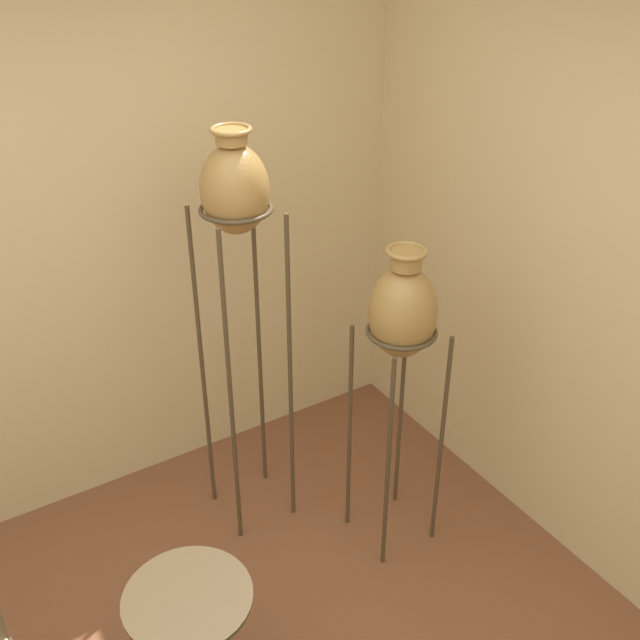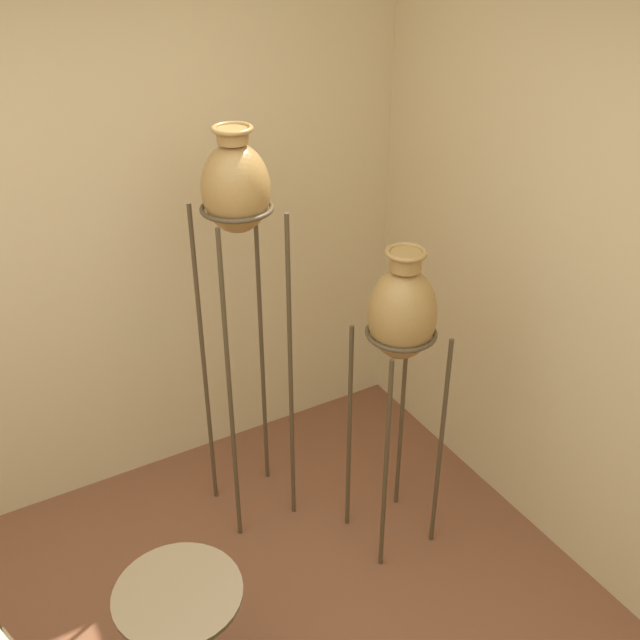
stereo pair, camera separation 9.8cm
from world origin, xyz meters
TOP-DOWN VIEW (x-y plane):
  - wall_back at (0.00, 1.88)m, footprint 7.69×0.06m
  - vase_stand_tall at (0.73, 1.30)m, footprint 0.31×0.31m
  - vase_stand_medium at (1.21, 0.80)m, footprint 0.31×0.31m
  - side_table at (0.06, 0.45)m, footprint 0.45×0.45m

SIDE VIEW (x-z plane):
  - side_table at x=0.06m, z-range 0.14..0.76m
  - vase_stand_medium at x=1.21m, z-range 0.44..1.93m
  - wall_back at x=0.00m, z-range 0.00..2.70m
  - vase_stand_tall at x=0.73m, z-range 0.65..2.56m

